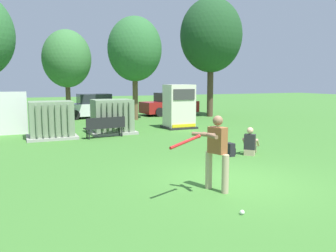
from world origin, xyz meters
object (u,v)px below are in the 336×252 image
object	(u,v)px
transformer_west	(51,120)
backpack	(230,150)
batter	(216,149)
parked_car_left_of_center	(170,105)
sports_ball	(242,212)
transformer_mid_west	(112,117)
generator_enclosure	(179,107)
seated_spectator	(250,144)
park_bench	(105,126)
parked_car_leftmost	(93,107)

from	to	relation	value
transformer_west	backpack	distance (m)	8.08
batter	parked_car_left_of_center	xyz separation A→B (m)	(6.20, 16.80, -0.22)
batter	transformer_west	bearing A→B (deg)	106.66
sports_ball	backpack	bearing A→B (deg)	59.14
sports_ball	parked_car_left_of_center	distance (m)	19.35
transformer_mid_west	batter	world-z (taller)	batter
generator_enclosure	backpack	distance (m)	7.12
parked_car_left_of_center	batter	bearing A→B (deg)	-110.26
batter	seated_spectator	xyz separation A→B (m)	(3.15, 2.96, -0.60)
generator_enclosure	park_bench	world-z (taller)	generator_enclosure
seated_spectator	parked_car_left_of_center	world-z (taller)	parked_car_left_of_center
park_bench	parked_car_left_of_center	size ratio (longest dim) A/B	0.42
parked_car_leftmost	sports_ball	bearing A→B (deg)	-92.56
backpack	parked_car_left_of_center	bearing A→B (deg)	74.60
parked_car_left_of_center	generator_enclosure	bearing A→B (deg)	-109.74
transformer_mid_west	park_bench	size ratio (longest dim) A/B	1.14
parked_car_leftmost	parked_car_left_of_center	bearing A→B (deg)	-1.56
transformer_west	batter	size ratio (longest dim) A/B	1.21
seated_spectator	transformer_mid_west	bearing A→B (deg)	115.28
transformer_mid_west	sports_ball	bearing A→B (deg)	-91.53
sports_ball	transformer_mid_west	bearing A→B (deg)	88.47
sports_ball	seated_spectator	xyz separation A→B (m)	(3.41, 4.38, 0.33)
transformer_west	transformer_mid_west	xyz separation A→B (m)	(2.80, 0.33, 0.00)
transformer_west	batter	bearing A→B (deg)	-73.34
transformer_mid_west	seated_spectator	world-z (taller)	transformer_mid_west
parked_car_left_of_center	seated_spectator	bearing A→B (deg)	-102.42
generator_enclosure	sports_ball	world-z (taller)	generator_enclosure
transformer_mid_west	generator_enclosure	world-z (taller)	generator_enclosure
seated_spectator	parked_car_leftmost	size ratio (longest dim) A/B	0.23
transformer_mid_west	generator_enclosure	size ratio (longest dim) A/B	0.91
park_bench	backpack	distance (m)	6.15
park_bench	backpack	bearing A→B (deg)	-60.88
park_bench	transformer_mid_west	bearing A→B (deg)	62.08
generator_enclosure	batter	world-z (taller)	generator_enclosure
park_bench	seated_spectator	size ratio (longest dim) A/B	1.91
transformer_west	parked_car_left_of_center	world-z (taller)	same
backpack	generator_enclosure	bearing A→B (deg)	79.05
park_bench	batter	distance (m)	8.44
batter	park_bench	bearing A→B (deg)	93.91
sports_ball	parked_car_leftmost	world-z (taller)	parked_car_leftmost
generator_enclosure	batter	size ratio (longest dim) A/B	1.32
transformer_west	transformer_mid_west	size ratio (longest dim) A/B	1.00
generator_enclosure	sports_ball	size ratio (longest dim) A/B	25.56
transformer_west	parked_car_leftmost	bearing A→B (deg)	66.72
transformer_west	transformer_mid_west	bearing A→B (deg)	6.77
batter	sports_ball	world-z (taller)	batter
transformer_west	parked_car_leftmost	size ratio (longest dim) A/B	0.50
seated_spectator	transformer_west	bearing A→B (deg)	133.32
batter	parked_car_left_of_center	bearing A→B (deg)	69.74
parked_car_leftmost	backpack	bearing A→B (deg)	-82.44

